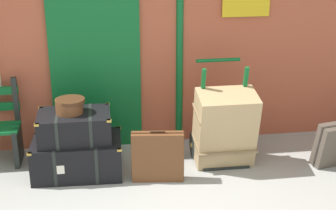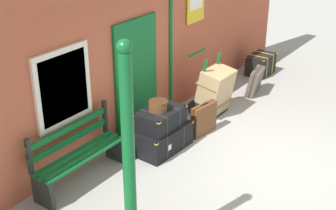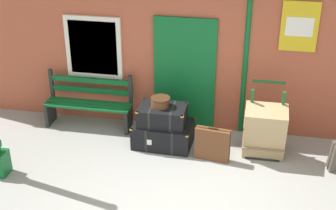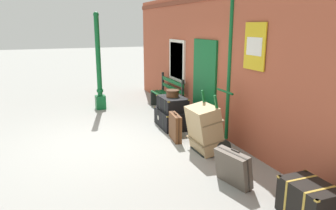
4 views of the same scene
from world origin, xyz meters
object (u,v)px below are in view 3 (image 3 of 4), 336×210
round_hatbox (160,101)px  large_brown_trunk (265,131)px  steamer_trunk_middle (162,115)px  steamer_trunk_base (163,134)px  porters_trolley (264,136)px  platform_bench (89,104)px  suitcase_caramel (212,144)px

round_hatbox → large_brown_trunk: (1.77, -0.05, -0.36)m
steamer_trunk_middle → round_hatbox: bearing=158.3°
steamer_trunk_base → porters_trolley: bearing=4.6°
platform_bench → steamer_trunk_middle: size_ratio=1.97×
platform_bench → large_brown_trunk: (3.19, -0.48, 0.03)m
platform_bench → steamer_trunk_base: size_ratio=1.55×
steamer_trunk_middle → round_hatbox: round_hatbox is taller
round_hatbox → suitcase_caramel: (0.94, -0.32, -0.55)m
steamer_trunk_base → porters_trolley: 1.72m
suitcase_caramel → platform_bench: bearing=162.5°
steamer_trunk_base → steamer_trunk_middle: 0.37m
porters_trolley → steamer_trunk_middle: bearing=-175.4°
steamer_trunk_middle → suitcase_caramel: steamer_trunk_middle is taller
large_brown_trunk → porters_trolley: bearing=90.0°
platform_bench → large_brown_trunk: size_ratio=1.69×
round_hatbox → porters_trolley: (1.77, 0.12, -0.56)m
platform_bench → steamer_trunk_middle: 1.54m
large_brown_trunk → suitcase_caramel: size_ratio=1.54×
suitcase_caramel → steamer_trunk_base: bearing=161.1°
steamer_trunk_middle → suitcase_caramel: bearing=-18.6°
large_brown_trunk → suitcase_caramel: 0.89m
steamer_trunk_middle → suitcase_caramel: (0.90, -0.30, -0.29)m
steamer_trunk_base → round_hatbox: (-0.05, 0.02, 0.63)m
porters_trolley → large_brown_trunk: size_ratio=1.27×
suitcase_caramel → steamer_trunk_middle: bearing=161.4°
steamer_trunk_base → large_brown_trunk: size_ratio=1.10×
platform_bench → steamer_trunk_middle: bearing=-16.8°
steamer_trunk_base → porters_trolley: porters_trolley is taller
platform_bench → round_hatbox: platform_bench is taller
steamer_trunk_base → large_brown_trunk: large_brown_trunk is taller
round_hatbox → suitcase_caramel: size_ratio=0.53×
steamer_trunk_middle → large_brown_trunk: size_ratio=0.86×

